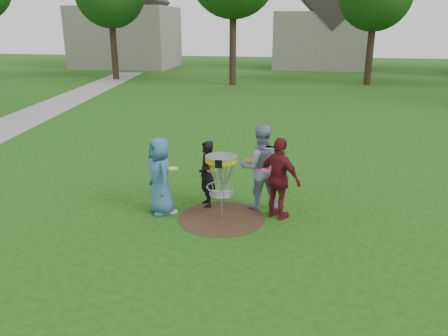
% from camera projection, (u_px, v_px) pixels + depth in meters
% --- Properties ---
extents(ground, '(100.00, 100.00, 0.00)m').
position_uv_depth(ground, '(222.00, 218.00, 9.06)').
color(ground, '#19470F').
rests_on(ground, ground).
extents(dirt_patch, '(1.80, 1.80, 0.01)m').
position_uv_depth(dirt_patch, '(222.00, 218.00, 9.05)').
color(dirt_patch, '#47331E').
rests_on(dirt_patch, ground).
extents(concrete_path, '(7.75, 39.92, 0.02)m').
position_uv_depth(concrete_path, '(18.00, 122.00, 18.14)').
color(concrete_path, '#9E9E99').
rests_on(concrete_path, ground).
extents(player_blue, '(0.90, 0.96, 1.64)m').
position_uv_depth(player_blue, '(160.00, 176.00, 9.09)').
color(player_blue, '#316388').
rests_on(player_blue, ground).
extents(player_black, '(0.55, 0.64, 1.47)m').
position_uv_depth(player_black, '(207.00, 174.00, 9.47)').
color(player_black, black).
rests_on(player_black, ground).
extents(player_grey, '(1.07, 0.93, 1.86)m').
position_uv_depth(player_grey, '(260.00, 167.00, 9.31)').
color(player_grey, gray).
rests_on(player_grey, ground).
extents(player_maroon, '(1.06, 0.91, 1.70)m').
position_uv_depth(player_maroon, '(279.00, 179.00, 8.83)').
color(player_maroon, maroon).
rests_on(player_maroon, ground).
extents(disc_on_grass, '(0.22, 0.22, 0.02)m').
position_uv_depth(disc_on_grass, '(173.00, 212.00, 9.34)').
color(disc_on_grass, silver).
rests_on(disc_on_grass, ground).
extents(disc_golf_basket, '(0.66, 0.67, 1.38)m').
position_uv_depth(disc_golf_basket, '(221.00, 172.00, 8.74)').
color(disc_golf_basket, '#9EA0A5').
rests_on(disc_golf_basket, ground).
extents(held_discs, '(2.13, 0.66, 0.26)m').
position_uv_depth(held_discs, '(225.00, 167.00, 9.00)').
color(held_discs, '#B2F81B').
rests_on(held_discs, ground).
extents(house_row, '(44.50, 10.65, 11.62)m').
position_uv_depth(house_row, '(341.00, 22.00, 38.00)').
color(house_row, gray).
rests_on(house_row, ground).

